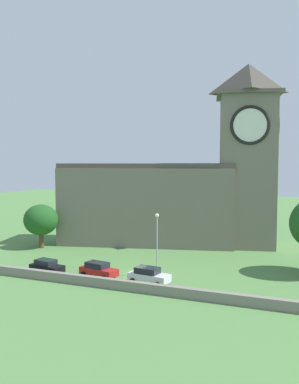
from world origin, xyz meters
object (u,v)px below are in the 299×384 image
at_px(church, 183,186).
at_px(tree_riverside_east, 41,220).
at_px(streetlamp_west_mid, 157,235).
at_px(car_black, 47,266).
at_px(car_red, 98,270).
at_px(car_white, 149,276).

relative_size(church, tree_riverside_east, 5.30).
distance_m(streetlamp_west_mid, tree_riverside_east, 23.39).
height_order(car_black, streetlamp_west_mid, streetlamp_west_mid).
relative_size(church, car_red, 7.36).
bearing_deg(car_red, streetlamp_west_mid, 23.91).
xyz_separation_m(car_black, car_red, (6.35, 0.89, 0.04)).
bearing_deg(tree_riverside_east, car_black, -50.92).
height_order(car_black, car_white, car_white).
height_order(car_black, car_red, car_red).
bearing_deg(tree_riverside_east, car_white, -26.55).
height_order(church, tree_riverside_east, church).
xyz_separation_m(car_white, streetlamp_west_mid, (-0.19, 2.85, 3.89)).
bearing_deg(streetlamp_west_mid, tree_riverside_east, 159.50).
distance_m(car_red, car_white, 6.21).
distance_m(car_black, streetlamp_west_mid, 13.47).
bearing_deg(tree_riverside_east, streetlamp_west_mid, -20.50).
bearing_deg(church, car_white, -81.03).
distance_m(car_black, tree_riverside_east, 15.50).
bearing_deg(car_red, car_white, -1.73).
bearing_deg(car_white, car_red, 178.27).
height_order(car_red, car_white, car_white).
bearing_deg(church, tree_riverside_east, -149.06).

